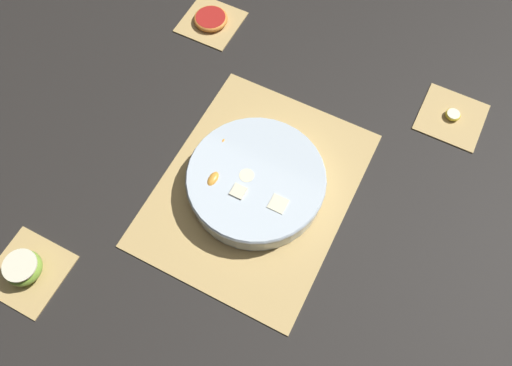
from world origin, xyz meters
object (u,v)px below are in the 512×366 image
object	(u,v)px
fruit_salad_bowl	(256,181)
grapefruit_slice	(211,19)
apple_half	(23,268)
banana_coin_single	(453,115)

from	to	relation	value
fruit_salad_bowl	grapefruit_slice	world-z (taller)	fruit_salad_bowl
apple_half	grapefruit_slice	distance (m)	0.67
apple_half	grapefruit_slice	size ratio (longest dim) A/B	0.84
fruit_salad_bowl	grapefruit_slice	size ratio (longest dim) A/B	3.36
banana_coin_single	grapefruit_slice	distance (m)	0.58
banana_coin_single	grapefruit_slice	xyz separation A→B (m)	(0.00, 0.58, 0.00)
banana_coin_single	apple_half	bearing A→B (deg)	139.18
fruit_salad_bowl	apple_half	world-z (taller)	fruit_salad_bowl
fruit_salad_bowl	apple_half	bearing A→B (deg)	139.21
grapefruit_slice	fruit_salad_bowl	bearing A→B (deg)	-139.19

